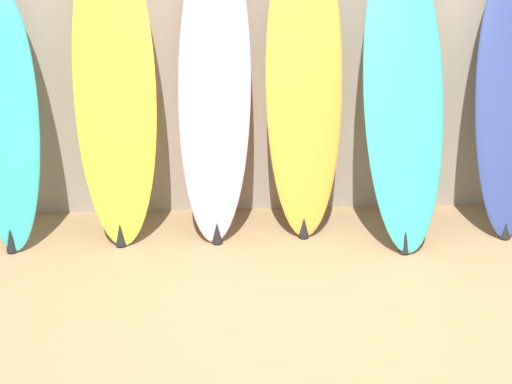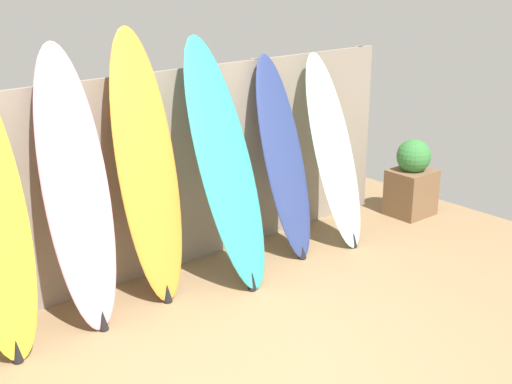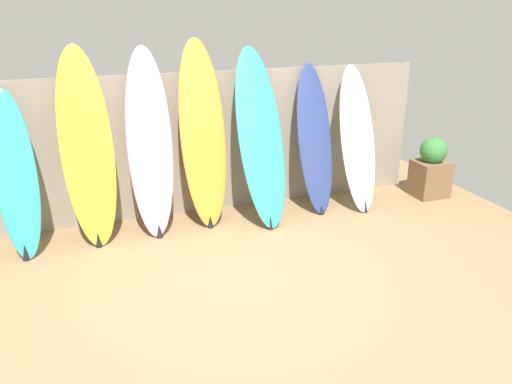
# 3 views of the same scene
# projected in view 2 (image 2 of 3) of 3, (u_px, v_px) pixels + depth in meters

# --- Properties ---
(ground) EXTENTS (7.68, 7.68, 0.00)m
(ground) POSITION_uv_depth(u_px,v_px,m) (287.00, 375.00, 4.87)
(ground) COLOR #8E704C
(fence_back) EXTENTS (6.08, 0.11, 1.80)m
(fence_back) POSITION_uv_depth(u_px,v_px,m) (128.00, 182.00, 6.03)
(fence_back) COLOR gray
(fence_back) RESTS_ON ground
(surfboard_pink_2) EXTENTS (0.57, 0.69, 2.15)m
(surfboard_pink_2) POSITION_uv_depth(u_px,v_px,m) (76.00, 190.00, 5.31)
(surfboard_pink_2) COLOR pink
(surfboard_pink_2) RESTS_ON ground
(surfboard_orange_3) EXTENTS (0.57, 0.53, 2.22)m
(surfboard_orange_3) POSITION_uv_depth(u_px,v_px,m) (147.00, 169.00, 5.69)
(surfboard_orange_3) COLOR orange
(surfboard_orange_3) RESTS_ON ground
(surfboard_teal_4) EXTENTS (0.62, 0.87, 2.11)m
(surfboard_teal_4) POSITION_uv_depth(u_px,v_px,m) (225.00, 165.00, 6.02)
(surfboard_teal_4) COLOR teal
(surfboard_teal_4) RESTS_ON ground
(surfboard_navy_5) EXTENTS (0.46, 0.66, 1.87)m
(surfboard_navy_5) POSITION_uv_depth(u_px,v_px,m) (284.00, 158.00, 6.63)
(surfboard_navy_5) COLOR navy
(surfboard_navy_5) RESTS_ON ground
(surfboard_seafoam_6) EXTENTS (0.51, 0.76, 1.84)m
(surfboard_seafoam_6) POSITION_uv_depth(u_px,v_px,m) (334.00, 152.00, 6.92)
(surfboard_seafoam_6) COLOR #9ED6BC
(surfboard_seafoam_6) RESTS_ON ground
(planter_box) EXTENTS (0.46, 0.40, 0.85)m
(planter_box) POSITION_uv_depth(u_px,v_px,m) (412.00, 180.00, 7.74)
(planter_box) COLOR brown
(planter_box) RESTS_ON ground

